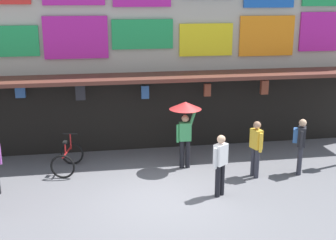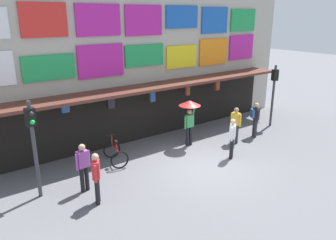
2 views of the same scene
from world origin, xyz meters
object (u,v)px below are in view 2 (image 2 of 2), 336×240
Objects in this scene: pedestrian_in_red at (236,123)px; traffic_light_near at (33,134)px; traffic_light_far at (274,86)px; pedestrian_with_umbrella at (190,110)px; pedestrian_in_yellow at (83,165)px; pedestrian_in_green at (232,136)px; pedestrian_in_white at (96,176)px; bicycle_parked at (116,154)px; pedestrian_in_black at (255,117)px.

traffic_light_near is at bearing 176.29° from pedestrian_in_red.
traffic_light_far is 5.28m from pedestrian_with_umbrella.
pedestrian_in_green is at bearing -10.38° from pedestrian_in_yellow.
bicycle_parked is at bearing 51.02° from pedestrian_in_white.
pedestrian_with_umbrella is 2.24m from pedestrian_in_red.
pedestrian_in_black is at bearing 6.24° from pedestrian_in_white.
pedestrian_in_red is (7.25, -0.02, 0.00)m from pedestrian_in_yellow.
pedestrian_in_green is at bearing -30.82° from bicycle_parked.
bicycle_parked is 6.90m from pedestrian_in_black.
pedestrian_in_yellow is at bearing -144.53° from bicycle_parked.
pedestrian_in_red is 1.00× the size of pedestrian_in_green.
traffic_light_far is 10.77m from pedestrian_in_white.
pedestrian_in_black and pedestrian_in_green have the same top height.
traffic_light_near reaches higher than bicycle_parked.
pedestrian_with_umbrella is 2.26m from pedestrian_in_green.
pedestrian_with_umbrella reaches higher than pedestrian_in_green.
traffic_light_near is at bearing -166.05° from bicycle_parked.
pedestrian_in_black is at bearing -11.18° from bicycle_parked.
pedestrian_in_green is at bearing -76.35° from pedestrian_with_umbrella.
traffic_light_far reaches higher than pedestrian_in_green.
pedestrian_in_white is at bearing -159.95° from pedestrian_with_umbrella.
pedestrian_in_white is (-1.84, -2.27, 0.55)m from bicycle_parked.
pedestrian_in_black reaches higher than bicycle_parked.
traffic_light_near is 1.90× the size of pedestrian_in_black.
pedestrian_with_umbrella is at bearing 175.09° from traffic_light_far.
pedestrian_in_green is at bearing -160.92° from traffic_light_far.
pedestrian_in_black is 1.00× the size of pedestrian_in_green.
bicycle_parked is at bearing 149.18° from pedestrian_in_green.
bicycle_parked is at bearing 168.82° from pedestrian_in_black.
traffic_light_near is 1.54× the size of pedestrian_with_umbrella.
bicycle_parked is at bearing 175.00° from traffic_light_far.
pedestrian_in_white is (-10.60, -1.51, -1.19)m from traffic_light_far.
traffic_light_far is 10.70m from pedestrian_in_yellow.
pedestrian_in_white is 1.00× the size of pedestrian_in_green.
pedestrian_in_red is at bearing -0.12° from pedestrian_in_yellow.
traffic_light_far reaches higher than pedestrian_in_white.
traffic_light_near is 1.90× the size of pedestrian_in_green.
pedestrian_in_green is (-4.73, -1.64, -1.19)m from traffic_light_far.
pedestrian_with_umbrella is 1.24× the size of pedestrian_in_white.
bicycle_parked is 2.98m from pedestrian_in_white.
pedestrian_with_umbrella reaches higher than pedestrian_in_white.
pedestrian_in_red is at bearing 7.35° from pedestrian_in_white.
pedestrian_in_yellow is 1.00× the size of pedestrian_in_black.
pedestrian_with_umbrella is at bearing 162.52° from pedestrian_in_black.
traffic_light_far reaches higher than pedestrian_in_black.
pedestrian_in_yellow is at bearing 169.62° from pedestrian_in_green.
bicycle_parked is at bearing 166.03° from pedestrian_in_red.
pedestrian_in_red is at bearing 37.98° from pedestrian_in_green.
traffic_light_far is 5.15m from pedestrian_in_green.
pedestrian_with_umbrella is at bearing -5.14° from bicycle_parked.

